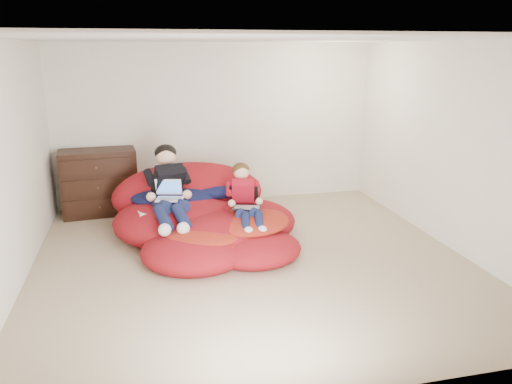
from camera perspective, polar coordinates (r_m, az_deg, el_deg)
name	(u,v)px	position (r m, az deg, el deg)	size (l,w,h in m)	color
room_shell	(252,242)	(5.86, -0.50, -5.78)	(5.10, 5.10, 2.77)	tan
dresser	(99,182)	(7.79, -17.48, 1.08)	(1.13, 0.66, 0.97)	black
beanbag_pile	(203,218)	(6.58, -6.05, -2.98)	(2.40, 2.48, 0.96)	#A7121B
cream_pillow	(167,178)	(7.27, -10.10, 1.62)	(0.45, 0.28, 0.28)	white
older_boy	(168,185)	(6.44, -9.98, 0.77)	(0.48, 1.30, 0.86)	black
younger_boy	(245,196)	(6.26, -1.27, -0.44)	(0.35, 0.99, 0.69)	red
laptop_white	(169,194)	(6.37, -9.89, -0.18)	(0.38, 0.39, 0.24)	white
laptop_black	(246,201)	(6.25, -1.20, -1.06)	(0.41, 0.45, 0.24)	black
power_adapter	(146,214)	(6.35, -12.47, -2.50)	(0.17, 0.17, 0.07)	white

